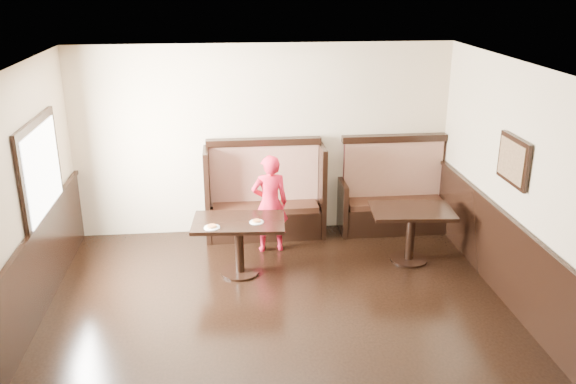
{
  "coord_description": "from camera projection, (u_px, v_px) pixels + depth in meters",
  "views": [
    {
      "loc": [
        -0.54,
        -5.14,
        3.72
      ],
      "look_at": [
        0.24,
        2.35,
        1.0
      ],
      "focal_mm": 38.0,
      "sensor_mm": 36.0,
      "label": 1
    }
  ],
  "objects": [
    {
      "name": "booth_main",
      "position": [
        265.0,
        201.0,
        9.03
      ],
      "size": [
        1.75,
        0.72,
        1.45
      ],
      "color": "black",
      "rests_on": "ground"
    },
    {
      "name": "room_shell",
      "position": [
        256.0,
        294.0,
        6.13
      ],
      "size": [
        7.0,
        7.0,
        7.0
      ],
      "color": "#C7B090",
      "rests_on": "ground"
    },
    {
      "name": "table_main",
      "position": [
        239.0,
        233.0,
        7.81
      ],
      "size": [
        1.22,
        0.82,
        0.74
      ],
      "rotation": [
        0.0,
        0.0,
        -0.08
      ],
      "color": "black",
      "rests_on": "ground"
    },
    {
      "name": "booth_neighbor",
      "position": [
        393.0,
        199.0,
        9.23
      ],
      "size": [
        1.65,
        0.72,
        1.45
      ],
      "color": "black",
      "rests_on": "ground"
    },
    {
      "name": "table_neighbor",
      "position": [
        411.0,
        222.0,
        8.17
      ],
      "size": [
        1.13,
        0.79,
        0.75
      ],
      "rotation": [
        0.0,
        0.0,
        -0.09
      ],
      "color": "black",
      "rests_on": "ground"
    },
    {
      "name": "pizza_plate_left",
      "position": [
        212.0,
        227.0,
        7.53
      ],
      "size": [
        0.2,
        0.2,
        0.04
      ],
      "color": "white",
      "rests_on": "table_main"
    },
    {
      "name": "child",
      "position": [
        270.0,
        204.0,
        8.44
      ],
      "size": [
        0.54,
        0.39,
        1.4
      ],
      "primitive_type": "imported",
      "rotation": [
        0.0,
        0.0,
        3.24
      ],
      "color": "red",
      "rests_on": "ground"
    },
    {
      "name": "ground",
      "position": [
        288.0,
        365.0,
        6.12
      ],
      "size": [
        7.0,
        7.0,
        0.0
      ],
      "primitive_type": "plane",
      "color": "black",
      "rests_on": "ground"
    },
    {
      "name": "pizza_plate_right",
      "position": [
        257.0,
        221.0,
        7.69
      ],
      "size": [
        0.18,
        0.18,
        0.03
      ],
      "color": "white",
      "rests_on": "table_main"
    }
  ]
}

